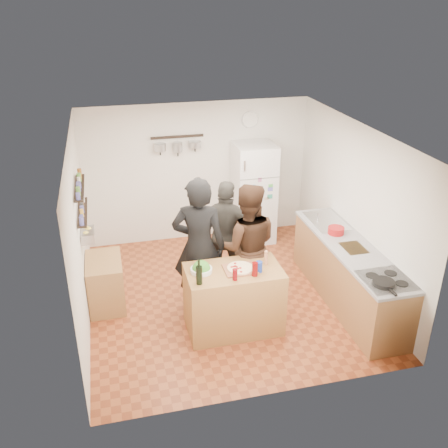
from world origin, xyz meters
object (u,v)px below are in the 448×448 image
object	(u,v)px
person_left	(199,247)
red_bowl	(336,230)
salad_bowl	(201,270)
fridge	(254,193)
wall_clock	(250,120)
person_center	(247,246)
wine_bottle	(199,275)
pepper_mill	(266,259)
person_back	(227,236)
skillet	(384,283)
prep_island	(234,299)
side_table	(106,283)
counter_run	(348,274)
salt_canister	(259,267)

from	to	relation	value
person_left	red_bowl	size ratio (longest dim) A/B	8.43
salad_bowl	fridge	xyz separation A→B (m)	(1.46, 2.49, -0.04)
red_bowl	wall_clock	bearing A→B (deg)	107.49
person_center	wall_clock	world-z (taller)	wall_clock
wine_bottle	fridge	world-z (taller)	fridge
pepper_mill	wall_clock	size ratio (longest dim) A/B	0.53
wine_bottle	person_center	xyz separation A→B (m)	(0.83, 0.77, -0.10)
person_back	skillet	size ratio (longest dim) A/B	6.26
prep_island	side_table	distance (m)	1.93
person_left	fridge	world-z (taller)	person_left
person_back	skillet	xyz separation A→B (m)	(1.51, -1.88, 0.09)
pepper_mill	side_table	xyz separation A→B (m)	(-2.10, 0.93, -0.62)
prep_island	red_bowl	bearing A→B (deg)	20.53
person_center	red_bowl	size ratio (longest dim) A/B	7.78
counter_run	side_table	distance (m)	3.52
skillet	fridge	distance (m)	3.41
red_bowl	skillet	bearing A→B (deg)	-91.97
wine_bottle	wall_clock	distance (m)	3.63
pepper_mill	person_left	world-z (taller)	person_left
prep_island	pepper_mill	bearing A→B (deg)	6.34
prep_island	side_table	xyz separation A→B (m)	(-1.65, 0.98, -0.09)
person_center	skillet	world-z (taller)	person_center
prep_island	wall_clock	bearing A→B (deg)	70.16
wine_bottle	salt_canister	xyz separation A→B (m)	(0.80, 0.10, -0.05)
pepper_mill	person_back	distance (m)	1.08
salt_canister	wine_bottle	bearing A→B (deg)	-172.87
salad_bowl	pepper_mill	bearing A→B (deg)	0.00
person_back	prep_island	bearing A→B (deg)	110.98
salt_canister	counter_run	distance (m)	1.62
salad_bowl	side_table	distance (m)	1.65
wine_bottle	counter_run	distance (m)	2.40
person_back	salad_bowl	bearing A→B (deg)	90.26
salad_bowl	person_back	distance (m)	1.20
prep_island	salt_canister	world-z (taller)	salt_canister
person_left	wall_clock	world-z (taller)	wall_clock
side_table	person_center	bearing A→B (deg)	-12.43
salt_canister	side_table	distance (m)	2.33
counter_run	red_bowl	distance (m)	0.66
salt_canister	skillet	size ratio (longest dim) A/B	0.52
prep_island	salad_bowl	world-z (taller)	salad_bowl
person_center	person_back	size ratio (longest dim) A/B	1.08
wine_bottle	wall_clock	xyz separation A→B (m)	(1.54, 3.09, 1.12)
side_table	person_left	bearing A→B (deg)	-18.70
salad_bowl	side_table	xyz separation A→B (m)	(-1.23, 0.93, -0.57)
person_center	skillet	size ratio (longest dim) A/B	6.79
skillet	red_bowl	size ratio (longest dim) A/B	1.15
wine_bottle	skillet	bearing A→B (deg)	-14.88
red_bowl	side_table	bearing A→B (deg)	174.37
wine_bottle	person_left	size ratio (longest dim) A/B	0.12
salad_bowl	person_center	bearing A→B (deg)	33.55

